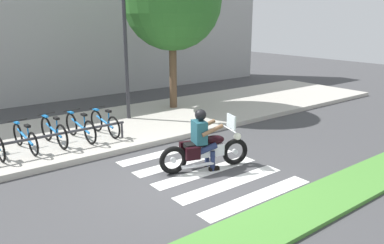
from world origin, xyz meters
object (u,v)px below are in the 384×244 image
Objects in this scene: motorcycle at (206,150)px; bicycle_2 at (54,132)px; rider at (203,135)px; bicycle_4 at (105,123)px; street_lamp at (125,43)px; bicycle_3 at (80,127)px; bicycle_1 at (25,138)px; bike_rack at (61,135)px; tree_near_rack at (172,1)px.

bicycle_2 is (-2.35, 3.42, 0.05)m from motorcycle.
bicycle_2 is at bearing 124.42° from motorcycle.
rider is at bearing 160.77° from motorcycle.
street_lamp reaches higher than bicycle_4.
bicycle_3 is (-1.55, 3.40, -0.32)m from rider.
motorcycle is 4.60m from bicycle_1.
bicycle_4 reaches higher than bicycle_1.
motorcycle is at bearing -64.61° from bicycle_3.
bicycle_4 reaches higher than bike_rack.
motorcycle is 0.38m from rider.
bicycle_2 is 1.44m from bicycle_4.
bicycle_1 is 0.47× the size of bike_rack.
bicycle_1 is 1.44m from bicycle_3.
bicycle_2 reaches higher than bike_rack.
bicycle_1 is 0.96× the size of bicycle_3.
bicycle_3 is 0.91m from bike_rack.
motorcycle is at bearing -96.48° from street_lamp.
rider is 0.41× the size of bike_rack.
bicycle_1 is at bearing -163.81° from tree_near_rack.
motorcycle is 3.71m from bike_rack.
street_lamp is (3.60, 1.26, 2.14)m from bicycle_1.
bike_rack is 6.42m from tree_near_rack.
street_lamp is (2.16, 1.26, 2.12)m from bicycle_3.
tree_near_rack is (3.54, 1.66, 3.46)m from bicycle_4.
tree_near_rack is (4.98, 1.66, 3.45)m from bicycle_2.
bicycle_3 is 1.09× the size of bicycle_4.
tree_near_rack is at bearing 16.19° from bicycle_1.
street_lamp is (2.88, 1.81, 2.07)m from bike_rack.
bicycle_1 reaches higher than bike_rack.
bicycle_3 is 0.72m from bicycle_4.
bicycle_3 is at bearing -149.78° from street_lamp.
motorcycle is 6.71m from tree_near_rack.
rider is 3.75m from bicycle_3.
rider is 0.87× the size of bicycle_1.
tree_near_rack reaches higher than rider.
street_lamp is (0.53, 4.68, 2.17)m from motorcycle.
motorcycle is 1.31× the size of bicycle_2.
motorcycle is 1.48× the size of rider.
street_lamp reaches higher than bicycle_3.
tree_near_rack is (5.70, 1.66, 3.47)m from bicycle_1.
bicycle_3 reaches higher than bike_rack.
bike_rack is (-2.35, 2.87, 0.10)m from motorcycle.
bicycle_3 is at bearing 115.39° from motorcycle.
tree_near_rack reaches higher than street_lamp.
motorcycle reaches higher than bicycle_4.
bicycle_2 is at bearing -179.95° from bicycle_3.
motorcycle reaches higher than bicycle_1.
motorcycle is at bearing -117.39° from tree_near_rack.
motorcycle is 4.15m from bicycle_2.
rider is at bearing -97.40° from street_lamp.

